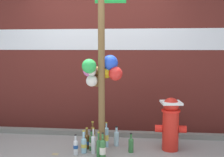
{
  "coord_description": "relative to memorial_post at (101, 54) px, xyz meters",
  "views": [
    {
      "loc": [
        0.68,
        -3.17,
        1.46
      ],
      "look_at": [
        0.31,
        0.42,
        1.04
      ],
      "focal_mm": 43.3,
      "sensor_mm": 36.0,
      "label": 1
    }
  ],
  "objects": [
    {
      "name": "bottle_5",
      "position": [
        0.05,
        0.19,
        -1.21
      ],
      "size": [
        0.07,
        0.07,
        0.37
      ],
      "color": "#93CCE0",
      "rests_on": "ground_plane"
    },
    {
      "name": "bottle_10",
      "position": [
        -0.0,
        -0.23,
        -1.23
      ],
      "size": [
        0.06,
        0.06,
        0.35
      ],
      "color": "#337038",
      "rests_on": "ground_plane"
    },
    {
      "name": "bottle_1",
      "position": [
        0.42,
        0.01,
        -1.26
      ],
      "size": [
        0.07,
        0.07,
        0.27
      ],
      "color": "#337038",
      "rests_on": "ground_plane"
    },
    {
      "name": "bottle_6",
      "position": [
        0.06,
        -0.3,
        -1.22
      ],
      "size": [
        0.08,
        0.08,
        0.37
      ],
      "color": "#337038",
      "rests_on": "ground_plane"
    },
    {
      "name": "bottle_4",
      "position": [
        -0.33,
        -0.15,
        -1.25
      ],
      "size": [
        0.06,
        0.06,
        0.28
      ],
      "color": "silver",
      "rests_on": "ground_plane"
    },
    {
      "name": "curb_strip",
      "position": [
        -0.15,
        0.68,
        -1.33
      ],
      "size": [
        8.0,
        0.12,
        0.08
      ],
      "primitive_type": "cube",
      "color": "slate",
      "rests_on": "ground_plane"
    },
    {
      "name": "memorial_post",
      "position": [
        0.0,
        0.0,
        0.0
      ],
      "size": [
        0.6,
        0.38,
        2.61
      ],
      "color": "brown",
      "rests_on": "ground_plane"
    },
    {
      "name": "bottle_2",
      "position": [
        -0.1,
        -0.08,
        -1.23
      ],
      "size": [
        0.06,
        0.06,
        0.36
      ],
      "color": "silver",
      "rests_on": "ground_plane"
    },
    {
      "name": "bottle_0",
      "position": [
        -0.15,
        0.14,
        -1.2
      ],
      "size": [
        0.07,
        0.07,
        0.39
      ],
      "color": "brown",
      "rests_on": "ground_plane"
    },
    {
      "name": "building_wall",
      "position": [
        -0.15,
        1.1,
        0.16
      ],
      "size": [
        10.0,
        0.21,
        3.06
      ],
      "color": "#561E19",
      "rests_on": "ground_plane"
    },
    {
      "name": "bottle_9",
      "position": [
        0.19,
        0.25,
        -1.24
      ],
      "size": [
        0.07,
        0.07,
        0.29
      ],
      "color": "#B2DBEA",
      "rests_on": "ground_plane"
    },
    {
      "name": "litter_3",
      "position": [
        -0.62,
        -0.17,
        -1.37
      ],
      "size": [
        0.09,
        0.06,
        0.01
      ],
      "primitive_type": "cube",
      "rotation": [
        0.0,
        0.0,
        3.14
      ],
      "color": "tan",
      "rests_on": "ground_plane"
    },
    {
      "name": "bottle_8",
      "position": [
        -0.14,
        0.03,
        -1.25
      ],
      "size": [
        0.08,
        0.08,
        0.29
      ],
      "color": "#337038",
      "rests_on": "ground_plane"
    },
    {
      "name": "bottle_7",
      "position": [
        -0.23,
        0.08,
        -1.25
      ],
      "size": [
        0.08,
        0.08,
        0.31
      ],
      "color": "brown",
      "rests_on": "ground_plane"
    },
    {
      "name": "bottle_3",
      "position": [
        -0.24,
        -0.07,
        -1.25
      ],
      "size": [
        0.08,
        0.08,
        0.32
      ],
      "color": "#93CCE0",
      "rests_on": "ground_plane"
    },
    {
      "name": "fire_hydrant",
      "position": [
        0.97,
        0.16,
        -0.97
      ],
      "size": [
        0.44,
        0.31,
        0.76
      ],
      "color": "red",
      "rests_on": "ground_plane"
    },
    {
      "name": "litter_2",
      "position": [
        -1.23,
        0.67,
        -1.37
      ],
      "size": [
        0.06,
        0.1,
        0.01
      ],
      "primitive_type": "cube",
      "rotation": [
        0.0,
        0.0,
        1.34
      ],
      "color": "#8C99B2",
      "rests_on": "ground_plane"
    }
  ]
}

